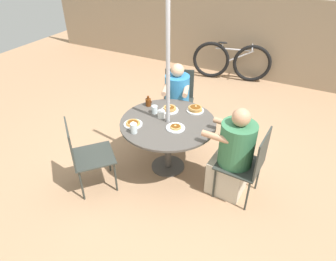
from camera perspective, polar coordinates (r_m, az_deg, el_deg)
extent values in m
plane|color=tan|center=(4.14, 0.00, -6.83)|extent=(12.00, 12.00, 0.00)
cube|color=gray|center=(6.73, 14.50, 16.79)|extent=(10.00, 0.06, 1.68)
cylinder|color=#4C4742|center=(4.14, 0.00, -6.75)|extent=(0.45, 0.45, 0.01)
cylinder|color=#4C4742|center=(3.93, 0.00, -2.96)|extent=(0.09, 0.09, 0.70)
cylinder|color=#4C4742|center=(3.72, 0.00, 1.52)|extent=(1.20, 1.20, 0.03)
cylinder|color=#ADADB2|center=(3.47, 0.00, 8.81)|extent=(0.05, 0.05, 2.47)
cylinder|color=#333833|center=(3.62, 8.79, -9.86)|extent=(0.02, 0.02, 0.45)
cylinder|color=#333833|center=(3.91, 11.16, -6.28)|extent=(0.02, 0.02, 0.45)
cylinder|color=#333833|center=(3.55, 14.86, -11.97)|extent=(0.02, 0.02, 0.45)
cylinder|color=#333833|center=(3.84, 16.77, -8.13)|extent=(0.02, 0.02, 0.45)
cube|color=#333833|center=(3.57, 13.38, -6.25)|extent=(0.50, 0.50, 0.02)
cube|color=#333833|center=(3.38, 17.51, -4.26)|extent=(0.05, 0.45, 0.47)
cube|color=beige|center=(3.74, 11.19, -8.41)|extent=(0.44, 0.40, 0.45)
cylinder|color=#38754C|center=(3.43, 12.99, -2.64)|extent=(0.40, 0.40, 0.53)
sphere|color=tan|center=(3.23, 13.79, 2.46)|extent=(0.20, 0.20, 0.20)
cylinder|color=tan|center=(3.27, 9.08, -1.21)|extent=(0.32, 0.09, 0.07)
cylinder|color=tan|center=(3.53, 11.14, 1.37)|extent=(0.32, 0.09, 0.07)
cylinder|color=#333833|center=(4.60, 3.91, 1.16)|extent=(0.02, 0.02, 0.45)
cylinder|color=#333833|center=(4.64, -1.04, 1.56)|extent=(0.02, 0.02, 0.45)
cylinder|color=#333833|center=(4.94, 4.35, 3.65)|extent=(0.02, 0.02, 0.45)
cylinder|color=#333833|center=(4.98, -0.27, 4.01)|extent=(0.02, 0.02, 0.45)
cube|color=#333833|center=(4.67, 1.79, 5.08)|extent=(0.60, 0.60, 0.02)
cube|color=#333833|center=(4.76, 2.19, 8.96)|extent=(0.43, 0.16, 0.47)
cube|color=#3D3D42|center=(4.69, 1.56, 1.92)|extent=(0.45, 0.47, 0.45)
cylinder|color=teal|center=(4.50, 1.74, 7.42)|extent=(0.36, 0.36, 0.50)
sphere|color=#DBA884|center=(4.36, 1.82, 11.40)|extent=(0.19, 0.19, 0.19)
cylinder|color=#DBA884|center=(4.26, 3.42, 7.59)|extent=(0.17, 0.32, 0.07)
cylinder|color=#DBA884|center=(4.30, -0.52, 7.87)|extent=(0.17, 0.32, 0.07)
cylinder|color=#333833|center=(4.01, -11.22, -5.06)|extent=(0.02, 0.02, 0.45)
cylinder|color=#333833|center=(3.71, -9.95, -8.74)|extent=(0.02, 0.02, 0.45)
cylinder|color=#333833|center=(3.99, -16.88, -6.24)|extent=(0.02, 0.02, 0.45)
cylinder|color=#333833|center=(3.69, -16.12, -10.05)|extent=(0.02, 0.02, 0.45)
cube|color=#333833|center=(3.70, -14.03, -4.75)|extent=(0.67, 0.67, 0.02)
cube|color=#333833|center=(3.55, -18.15, -2.41)|extent=(0.35, 0.31, 0.47)
cylinder|color=white|center=(3.95, 5.21, 3.83)|extent=(0.23, 0.23, 0.02)
cylinder|color=#BC8947|center=(3.95, 5.31, 4.00)|extent=(0.17, 0.17, 0.01)
cylinder|color=#BC8947|center=(3.94, 5.21, 4.18)|extent=(0.17, 0.17, 0.01)
cylinder|color=#BC8947|center=(3.94, 5.19, 4.31)|extent=(0.18, 0.18, 0.01)
cylinder|color=#BC8947|center=(3.93, 5.25, 4.40)|extent=(0.17, 0.17, 0.01)
ellipsoid|color=brown|center=(3.92, 5.25, 4.51)|extent=(0.14, 0.13, 0.00)
cube|color=#F4E084|center=(3.93, 5.33, 4.64)|extent=(0.03, 0.03, 0.01)
cylinder|color=white|center=(3.58, 1.45, 0.50)|extent=(0.23, 0.23, 0.02)
cylinder|color=#BC8947|center=(3.57, 1.47, 0.63)|extent=(0.14, 0.14, 0.01)
cylinder|color=#BC8947|center=(3.56, 1.48, 0.74)|extent=(0.13, 0.13, 0.01)
ellipsoid|color=brown|center=(3.56, 1.45, 0.89)|extent=(0.11, 0.10, 0.00)
cube|color=#F4E084|center=(3.56, 1.41, 0.94)|extent=(0.02, 0.02, 0.01)
cylinder|color=white|center=(3.94, 0.33, 3.89)|extent=(0.23, 0.23, 0.02)
cylinder|color=#BC8947|center=(3.94, 0.36, 4.08)|extent=(0.15, 0.15, 0.01)
cylinder|color=#BC8947|center=(3.93, 0.38, 4.20)|extent=(0.16, 0.16, 0.01)
cylinder|color=#BC8947|center=(3.93, 0.31, 4.41)|extent=(0.16, 0.16, 0.01)
ellipsoid|color=brown|center=(3.92, 0.34, 4.46)|extent=(0.12, 0.11, 0.00)
cube|color=#F4E084|center=(3.92, 0.36, 4.57)|extent=(0.03, 0.03, 0.01)
cylinder|color=white|center=(3.67, -6.66, 1.19)|extent=(0.23, 0.23, 0.02)
cylinder|color=#BC8947|center=(3.66, -6.67, 1.34)|extent=(0.18, 0.18, 0.01)
cylinder|color=#BC8947|center=(3.67, -6.71, 1.52)|extent=(0.16, 0.16, 0.01)
ellipsoid|color=brown|center=(3.66, -6.69, 1.57)|extent=(0.13, 0.12, 0.00)
cube|color=#F4E084|center=(3.65, -6.66, 1.63)|extent=(0.02, 0.02, 0.01)
cylinder|color=#602D0F|center=(4.05, -3.78, 5.37)|extent=(0.07, 0.07, 0.10)
cylinder|color=#602D0F|center=(4.01, -3.82, 6.27)|extent=(0.03, 0.03, 0.04)
torus|color=#602D0F|center=(4.03, -3.38, 5.46)|extent=(0.05, 0.01, 0.05)
cylinder|color=white|center=(3.77, -1.29, 3.06)|extent=(0.09, 0.09, 0.09)
cylinder|color=white|center=(3.75, -1.30, 3.70)|extent=(0.10, 0.10, 0.01)
cylinder|color=silver|center=(3.50, -6.56, 0.44)|extent=(0.08, 0.08, 0.12)
cylinder|color=silver|center=(3.87, -2.57, 4.01)|extent=(0.08, 0.08, 0.10)
torus|color=black|center=(6.64, 8.19, 13.16)|extent=(0.78, 0.25, 0.78)
torus|color=black|center=(6.61, 15.70, 12.17)|extent=(0.78, 0.25, 0.78)
cylinder|color=#B2B2B7|center=(6.52, 12.22, 14.87)|extent=(0.69, 0.19, 0.03)
cylinder|color=#B2B2B7|center=(6.56, 13.60, 13.57)|extent=(0.52, 0.15, 0.30)
cylinder|color=#B2B2B7|center=(6.51, 10.35, 15.56)|extent=(0.03, 0.03, 0.11)
ellipsoid|color=black|center=(6.49, 10.41, 16.13)|extent=(0.21, 0.11, 0.04)
cylinder|color=#B2B2B7|center=(6.50, 15.78, 14.98)|extent=(0.13, 0.43, 0.03)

